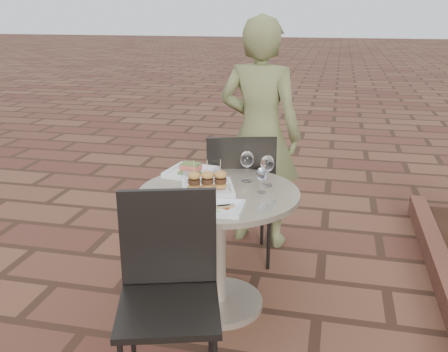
% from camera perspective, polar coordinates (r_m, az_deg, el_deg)
% --- Properties ---
extents(ground, '(60.00, 60.00, 0.00)m').
position_cam_1_polar(ground, '(3.15, -5.21, -13.90)').
color(ground, brown).
rests_on(ground, ground).
extents(cafe_table, '(0.90, 0.90, 0.73)m').
position_cam_1_polar(cafe_table, '(2.86, -0.59, -6.35)').
color(cafe_table, gray).
rests_on(cafe_table, ground).
extents(chair_far, '(0.54, 0.54, 0.93)m').
position_cam_1_polar(chair_far, '(3.32, 1.83, -1.50)').
color(chair_far, black).
rests_on(chair_far, ground).
extents(chair_near, '(0.55, 0.55, 0.93)m').
position_cam_1_polar(chair_near, '(2.29, -6.35, -11.46)').
color(chair_near, black).
rests_on(chair_near, ground).
extents(diner, '(0.66, 0.49, 1.66)m').
position_cam_1_polar(diner, '(3.61, 4.10, 4.76)').
color(diner, brown).
rests_on(diner, ground).
extents(plate_salmon, '(0.31, 0.31, 0.07)m').
position_cam_1_polar(plate_salmon, '(3.04, -3.81, 0.54)').
color(plate_salmon, white).
rests_on(plate_salmon, cafe_table).
extents(plate_sliders, '(0.36, 0.36, 0.18)m').
position_cam_1_polar(plate_sliders, '(2.75, -1.91, -0.99)').
color(plate_sliders, white).
rests_on(plate_sliders, cafe_table).
extents(plate_tuna, '(0.22, 0.22, 0.03)m').
position_cam_1_polar(plate_tuna, '(2.51, -0.30, -3.63)').
color(plate_tuna, white).
rests_on(plate_tuna, cafe_table).
extents(wine_glass_right, '(0.06, 0.06, 0.14)m').
position_cam_1_polar(wine_glass_right, '(2.72, 4.34, 0.14)').
color(wine_glass_right, white).
rests_on(wine_glass_right, cafe_table).
extents(wine_glass_mid, '(0.08, 0.08, 0.18)m').
position_cam_1_polar(wine_glass_mid, '(2.89, 2.64, 1.84)').
color(wine_glass_mid, white).
rests_on(wine_glass_mid, cafe_table).
extents(wine_glass_far, '(0.08, 0.08, 0.18)m').
position_cam_1_polar(wine_glass_far, '(2.83, 4.99, 1.34)').
color(wine_glass_far, white).
rests_on(wine_glass_far, cafe_table).
extents(steel_ramekin, '(0.08, 0.08, 0.05)m').
position_cam_1_polar(steel_ramekin, '(2.97, -4.12, 0.17)').
color(steel_ramekin, silver).
rests_on(steel_ramekin, cafe_table).
extents(cutlery_set, '(0.11, 0.20, 0.00)m').
position_cam_1_polar(cutlery_set, '(2.56, 5.07, -3.44)').
color(cutlery_set, silver).
rests_on(cutlery_set, cafe_table).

